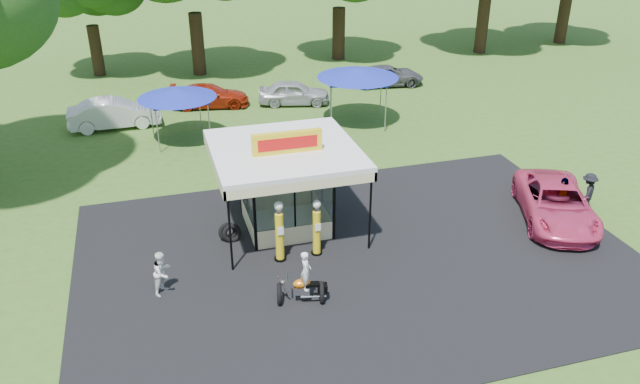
# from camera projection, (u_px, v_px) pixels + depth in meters

# --- Properties ---
(ground) EXTENTS (120.00, 120.00, 0.00)m
(ground) POSITION_uv_depth(u_px,v_px,m) (379.00, 288.00, 21.01)
(ground) COLOR #345A1C
(ground) RESTS_ON ground
(asphalt_apron) EXTENTS (20.00, 14.00, 0.04)m
(asphalt_apron) POSITION_uv_depth(u_px,v_px,m) (359.00, 257.00, 22.72)
(asphalt_apron) COLOR black
(asphalt_apron) RESTS_ON ground
(gas_station_kiosk) EXTENTS (5.40, 5.40, 4.18)m
(gas_station_kiosk) POSITION_uv_depth(u_px,v_px,m) (285.00, 186.00, 24.00)
(gas_station_kiosk) COLOR white
(gas_station_kiosk) RESTS_ON ground
(gas_pump_left) EXTENTS (0.44, 0.44, 2.38)m
(gas_pump_left) POSITION_uv_depth(u_px,v_px,m) (279.00, 233.00, 22.06)
(gas_pump_left) COLOR black
(gas_pump_left) RESTS_ON ground
(gas_pump_right) EXTENTS (0.42, 0.42, 2.23)m
(gas_pump_right) POSITION_uv_depth(u_px,v_px,m) (317.00, 229.00, 22.45)
(gas_pump_right) COLOR black
(gas_pump_right) RESTS_ON ground
(motorcycle) EXTENTS (1.71, 1.08, 1.95)m
(motorcycle) POSITION_uv_depth(u_px,v_px,m) (304.00, 282.00, 20.03)
(motorcycle) COLOR black
(motorcycle) RESTS_ON ground
(spare_tires) EXTENTS (0.90, 0.57, 0.76)m
(spare_tires) POSITION_uv_depth(u_px,v_px,m) (230.00, 233.00, 23.61)
(spare_tires) COLOR black
(spare_tires) RESTS_ON ground
(a_frame_sign) EXTENTS (0.53, 0.57, 0.86)m
(a_frame_sign) POSITION_uv_depth(u_px,v_px,m) (588.00, 228.00, 23.77)
(a_frame_sign) COLOR #593819
(a_frame_sign) RESTS_ON ground
(kiosk_car) EXTENTS (2.82, 1.13, 0.96)m
(kiosk_car) POSITION_uv_depth(u_px,v_px,m) (274.00, 191.00, 26.48)
(kiosk_car) COLOR gold
(kiosk_car) RESTS_ON ground
(pink_sedan) EXTENTS (4.44, 6.11, 1.54)m
(pink_sedan) POSITION_uv_depth(u_px,v_px,m) (556.00, 203.00, 24.90)
(pink_sedan) COLOR #DB3B69
(pink_sedan) RESTS_ON ground
(spectator_west) EXTENTS (0.93, 0.95, 1.54)m
(spectator_west) POSITION_uv_depth(u_px,v_px,m) (162.00, 273.00, 20.48)
(spectator_west) COLOR white
(spectator_west) RESTS_ON ground
(spectator_east_a) EXTENTS (1.24, 1.15, 1.68)m
(spectator_east_a) POSITION_uv_depth(u_px,v_px,m) (588.00, 192.00, 25.60)
(spectator_east_a) COLOR black
(spectator_east_a) RESTS_ON ground
(spectator_east_b) EXTENTS (1.10, 0.94, 1.77)m
(spectator_east_b) POSITION_uv_depth(u_px,v_px,m) (562.00, 198.00, 25.07)
(spectator_east_b) COLOR gray
(spectator_east_b) RESTS_ON ground
(bg_car_a) EXTENTS (4.99, 1.91, 1.62)m
(bg_car_a) POSITION_uv_depth(u_px,v_px,m) (114.00, 113.00, 34.36)
(bg_car_a) COLOR silver
(bg_car_a) RESTS_ON ground
(bg_car_b) EXTENTS (4.92, 2.63, 1.36)m
(bg_car_b) POSITION_uv_depth(u_px,v_px,m) (210.00, 96.00, 37.60)
(bg_car_b) COLOR #A2220C
(bg_car_b) RESTS_ON ground
(bg_car_c) EXTENTS (4.58, 2.71, 1.46)m
(bg_car_c) POSITION_uv_depth(u_px,v_px,m) (294.00, 93.00, 38.00)
(bg_car_c) COLOR #AAA9AD
(bg_car_c) RESTS_ON ground
(bg_car_d) EXTENTS (4.90, 2.76, 1.29)m
(bg_car_d) POSITION_uv_depth(u_px,v_px,m) (389.00, 75.00, 41.64)
(bg_car_d) COLOR #4C4D4E
(bg_car_d) RESTS_ON ground
(tent_west) EXTENTS (4.03, 4.03, 2.81)m
(tent_west) POSITION_uv_depth(u_px,v_px,m) (177.00, 94.00, 31.87)
(tent_west) COLOR gray
(tent_west) RESTS_ON ground
(tent_east) EXTENTS (4.51, 4.51, 3.15)m
(tent_east) POSITION_uv_depth(u_px,v_px,m) (358.00, 73.00, 34.18)
(tent_east) COLOR gray
(tent_east) RESTS_ON ground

